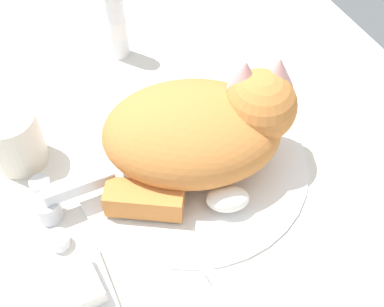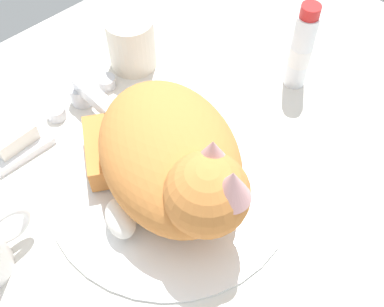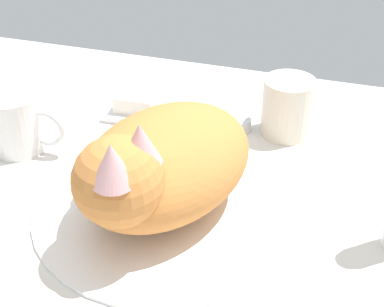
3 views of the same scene
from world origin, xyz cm
name	(u,v)px [view 3 (image 3 of 3)]	position (x,y,z in cm)	size (l,w,h in cm)	color
ground_plane	(168,217)	(0.00, 0.00, -1.50)	(110.00, 82.50, 3.00)	silver
sink_basin	(168,204)	(0.00, 0.00, 0.48)	(33.09, 33.09, 0.95)	white
faucet	(209,117)	(0.00, 18.95, 2.36)	(12.11, 11.06, 5.28)	silver
cat	(157,166)	(-0.58, -1.61, 7.34)	(24.41, 29.29, 15.34)	#D17F3D
coffee_mug	(17,123)	(-24.37, 6.42, 4.24)	(11.65, 7.58, 8.48)	white
rinse_cup	(288,107)	(11.00, 21.75, 4.36)	(7.51, 7.51, 8.73)	silver
soap_dish	(136,113)	(-12.09, 19.63, 0.60)	(9.00, 6.40, 1.20)	white
soap_bar	(135,103)	(-12.09, 19.63, 2.50)	(6.03, 4.02, 2.60)	white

